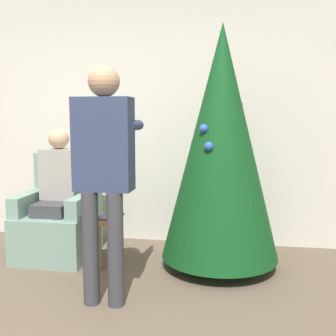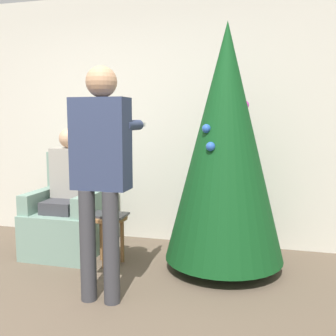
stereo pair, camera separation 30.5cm
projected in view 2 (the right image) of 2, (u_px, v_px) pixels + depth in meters
name	position (u px, v px, depth m)	size (l,w,h in m)	color
wall_back	(140.00, 119.00, 4.38)	(8.00, 0.06, 2.70)	beige
christmas_tree	(226.00, 143.00, 3.45)	(1.06, 1.06, 2.19)	brown
armchair	(69.00, 219.00, 4.01)	(0.68, 0.72, 1.01)	gray
person_seated	(67.00, 185.00, 3.94)	(0.36, 0.46, 1.26)	#38383D
person_standing	(101.00, 162.00, 2.87)	(0.43, 0.57, 1.74)	#38383D
side_stool	(109.00, 225.00, 3.68)	(0.35, 0.35, 0.46)	olive
laptop	(109.00, 215.00, 3.66)	(0.34, 0.24, 0.02)	#38383D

